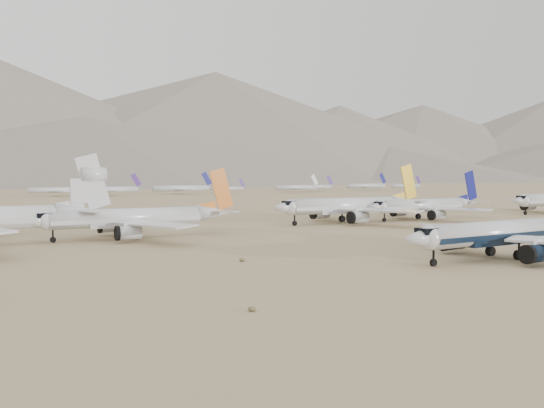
# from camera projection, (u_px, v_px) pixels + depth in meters

# --- Properties ---
(ground) EXTENTS (7000.00, 7000.00, 0.00)m
(ground) POSITION_uv_depth(u_px,v_px,m) (440.00, 259.00, 90.19)
(ground) COLOR #9C845A
(ground) RESTS_ON ground
(main_airliner) EXTENTS (44.94, 43.89, 15.86)m
(main_airliner) POSITION_uv_depth(u_px,v_px,m) (507.00, 233.00, 91.46)
(main_airliner) COLOR silver
(main_airliner) RESTS_ON ground
(row2_navy_widebody) EXTENTS (45.49, 44.48, 16.18)m
(row2_navy_widebody) POSITION_uv_depth(u_px,v_px,m) (426.00, 206.00, 172.25)
(row2_navy_widebody) COLOR silver
(row2_navy_widebody) RESTS_ON ground
(row2_gold_tail) EXTENTS (51.03, 49.91, 18.17)m
(row2_gold_tail) POSITION_uv_depth(u_px,v_px,m) (350.00, 206.00, 160.74)
(row2_gold_tail) COLOR silver
(row2_gold_tail) RESTS_ON ground
(row2_orange_tail) EXTENTS (45.53, 44.54, 16.24)m
(row2_orange_tail) POSITION_uv_depth(u_px,v_px,m) (137.00, 218.00, 120.99)
(row2_orange_tail) COLOR silver
(row2_orange_tail) RESTS_ON ground
(distant_storage_row) EXTENTS (624.16, 64.75, 15.55)m
(distant_storage_row) POSITION_uv_depth(u_px,v_px,m) (128.00, 189.00, 398.22)
(distant_storage_row) COLOR silver
(distant_storage_row) RESTS_ON ground
(mountain_range) EXTENTS (7354.00, 3024.00, 470.00)m
(mountain_range) POSITION_uv_depth(u_px,v_px,m) (19.00, 116.00, 1539.76)
(mountain_range) COLOR slate
(mountain_range) RESTS_ON ground
(foothills) EXTENTS (4637.50, 1395.00, 155.00)m
(foothills) POSITION_uv_depth(u_px,v_px,m) (245.00, 155.00, 1300.88)
(foothills) COLOR slate
(foothills) RESTS_ON ground
(desert_scrub) EXTENTS (233.60, 121.67, 0.63)m
(desert_scrub) POSITION_uv_depth(u_px,v_px,m) (460.00, 296.00, 60.89)
(desert_scrub) COLOR brown
(desert_scrub) RESTS_ON ground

